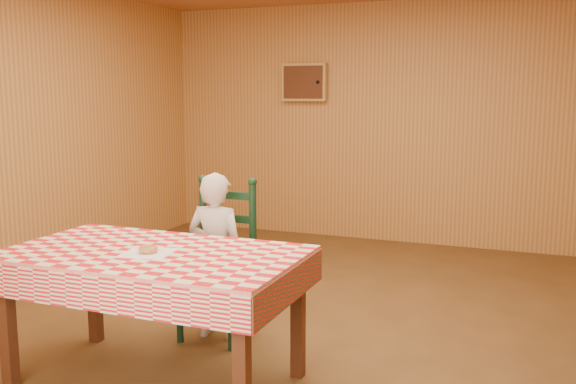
# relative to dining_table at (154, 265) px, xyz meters

# --- Properties ---
(ground) EXTENTS (6.00, 6.00, 0.00)m
(ground) POSITION_rel_dining_table_xyz_m (0.33, 0.98, -0.69)
(ground) COLOR brown
(ground) RESTS_ON ground
(cabin_walls) EXTENTS (5.10, 6.05, 2.65)m
(cabin_walls) POSITION_rel_dining_table_xyz_m (0.33, 1.51, 1.14)
(cabin_walls) COLOR #C98E48
(cabin_walls) RESTS_ON ground
(dining_table) EXTENTS (1.66, 0.96, 0.77)m
(dining_table) POSITION_rel_dining_table_xyz_m (0.00, 0.00, 0.00)
(dining_table) COLOR #532B16
(dining_table) RESTS_ON ground
(ladder_chair) EXTENTS (0.44, 0.40, 1.08)m
(ladder_chair) POSITION_rel_dining_table_xyz_m (-0.00, 0.79, -0.18)
(ladder_chair) COLOR black
(ladder_chair) RESTS_ON ground
(seated_child) EXTENTS (0.41, 0.27, 1.12)m
(seated_child) POSITION_rel_dining_table_xyz_m (0.00, 0.73, -0.13)
(seated_child) COLOR silver
(seated_child) RESTS_ON ground
(napkin) EXTENTS (0.30, 0.30, 0.00)m
(napkin) POSITION_rel_dining_table_xyz_m (0.00, -0.05, 0.08)
(napkin) COLOR white
(napkin) RESTS_ON dining_table
(donut) EXTENTS (0.14, 0.14, 0.04)m
(donut) POSITION_rel_dining_table_xyz_m (0.00, -0.05, 0.10)
(donut) COLOR #BF7D44
(donut) RESTS_ON napkin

